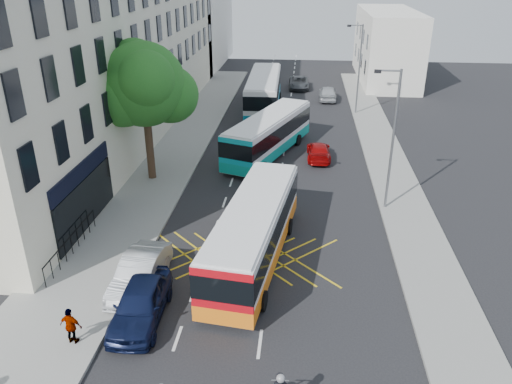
% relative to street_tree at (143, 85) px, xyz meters
% --- Properties ---
extents(ground, '(120.00, 120.00, 0.00)m').
position_rel_street_tree_xyz_m(ground, '(8.51, -14.97, -6.29)').
color(ground, black).
rests_on(ground, ground).
extents(pavement_left, '(5.00, 70.00, 0.15)m').
position_rel_street_tree_xyz_m(pavement_left, '(0.01, 0.03, -6.22)').
color(pavement_left, gray).
rests_on(pavement_left, ground).
extents(pavement_right, '(3.00, 70.00, 0.15)m').
position_rel_street_tree_xyz_m(pavement_right, '(16.01, 0.03, -6.22)').
color(pavement_right, gray).
rests_on(pavement_right, ground).
extents(terrace_main, '(8.30, 45.00, 13.50)m').
position_rel_street_tree_xyz_m(terrace_main, '(-5.49, 9.52, 0.46)').
color(terrace_main, beige).
rests_on(terrace_main, ground).
extents(terrace_far, '(8.00, 20.00, 10.00)m').
position_rel_street_tree_xyz_m(terrace_far, '(-5.49, 40.03, -1.29)').
color(terrace_far, silver).
rests_on(terrace_far, ground).
extents(building_right, '(6.00, 18.00, 8.00)m').
position_rel_street_tree_xyz_m(building_right, '(19.51, 33.03, -2.29)').
color(building_right, silver).
rests_on(building_right, ground).
extents(street_tree, '(6.30, 5.70, 8.80)m').
position_rel_street_tree_xyz_m(street_tree, '(0.00, 0.00, 0.00)').
color(street_tree, '#382619').
rests_on(street_tree, pavement_left).
extents(lamp_near, '(1.45, 0.15, 8.00)m').
position_rel_street_tree_xyz_m(lamp_near, '(14.71, -2.97, -1.68)').
color(lamp_near, slate).
rests_on(lamp_near, pavement_right).
extents(lamp_far, '(1.45, 0.15, 8.00)m').
position_rel_street_tree_xyz_m(lamp_far, '(14.71, 17.03, -1.68)').
color(lamp_far, slate).
rests_on(lamp_far, pavement_right).
extents(railings, '(0.08, 5.60, 1.14)m').
position_rel_street_tree_xyz_m(railings, '(-1.19, -9.67, -5.57)').
color(railings, black).
rests_on(railings, pavement_left).
extents(bus_near, '(3.88, 11.00, 3.03)m').
position_rel_street_tree_xyz_m(bus_near, '(7.71, -9.19, -4.70)').
color(bus_near, silver).
rests_on(bus_near, ground).
extents(bus_mid, '(6.03, 10.93, 3.02)m').
position_rel_street_tree_xyz_m(bus_mid, '(7.37, 5.38, -4.70)').
color(bus_mid, silver).
rests_on(bus_mid, ground).
extents(bus_far, '(3.28, 12.38, 3.47)m').
position_rel_street_tree_xyz_m(bus_far, '(6.05, 17.35, -4.47)').
color(bus_far, silver).
rests_on(bus_far, ground).
extents(parked_car_blue, '(1.98, 4.65, 1.57)m').
position_rel_street_tree_xyz_m(parked_car_blue, '(3.61, -13.94, -5.51)').
color(parked_car_blue, '#0D1434').
rests_on(parked_car_blue, ground).
extents(parked_car_silver, '(1.84, 4.64, 1.50)m').
position_rel_street_tree_xyz_m(parked_car_silver, '(2.91, -11.80, -5.54)').
color(parked_car_silver, '#A3A7AB').
rests_on(parked_car_silver, ground).
extents(red_hatchback, '(1.73, 4.11, 1.19)m').
position_rel_street_tree_xyz_m(red_hatchback, '(11.08, 4.89, -5.70)').
color(red_hatchback, '#9F0607').
rests_on(red_hatchback, ground).
extents(distant_car_grey, '(2.35, 4.76, 1.30)m').
position_rel_street_tree_xyz_m(distant_car_grey, '(9.26, 26.97, -5.64)').
color(distant_car_grey, '#43464B').
rests_on(distant_car_grey, ground).
extents(distant_car_silver, '(1.78, 4.32, 1.47)m').
position_rel_street_tree_xyz_m(distant_car_silver, '(12.34, 22.09, -5.56)').
color(distant_car_silver, '#ACB0B4').
rests_on(distant_car_silver, ground).
extents(pedestrian_far, '(0.94, 0.50, 1.53)m').
position_rel_street_tree_xyz_m(pedestrian_far, '(1.51, -15.69, -5.38)').
color(pedestrian_far, gray).
rests_on(pedestrian_far, pavement_left).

